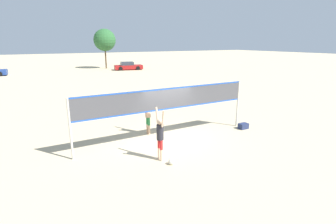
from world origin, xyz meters
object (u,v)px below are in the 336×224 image
at_px(volleyball, 171,162).
at_px(tree_left_cluster, 105,40).
at_px(player_spiker, 160,133).
at_px(parked_car_near, 128,66).
at_px(player_blocker, 148,112).
at_px(volleyball_net, 168,102).
at_px(gear_bag, 243,126).

distance_m(volleyball, tree_left_cluster, 39.04).
height_order(player_spiker, volleyball, player_spiker).
height_order(volleyball, parked_car_near, parked_car_near).
xyz_separation_m(player_spiker, player_blocker, (0.88, 2.99, 0.05)).
bearing_deg(volleyball, volleyball_net, 63.57).
relative_size(gear_bag, tree_left_cluster, 0.08).
relative_size(volleyball_net, gear_bag, 17.49).
bearing_deg(volleyball_net, player_spiker, -127.39).
height_order(player_blocker, gear_bag, player_blocker).
distance_m(volleyball_net, tree_left_cluster, 36.31).
height_order(volleyball, gear_bag, gear_bag).
height_order(volleyball_net, player_spiker, volleyball_net).
height_order(volleyball_net, gear_bag, volleyball_net).
relative_size(volleyball, parked_car_near, 0.05).
relative_size(player_blocker, gear_bag, 4.36).
xyz_separation_m(gear_bag, tree_left_cluster, (3.07, 35.97, 4.66)).
bearing_deg(volleyball_net, player_blocker, 111.30).
bearing_deg(parked_car_near, volleyball_net, -95.45).
bearing_deg(player_blocker, volleyball, -11.03).
xyz_separation_m(volleyball, gear_bag, (5.58, 1.81, 0.03)).
bearing_deg(player_spiker, gear_bag, -78.10).
bearing_deg(tree_left_cluster, gear_bag, -94.88).
height_order(volleyball_net, volleyball, volleyball_net).
distance_m(parked_car_near, tree_left_cluster, 6.40).
bearing_deg(player_spiker, parked_car_near, -18.92).
bearing_deg(player_spiker, volleyball, -163.18).
xyz_separation_m(player_blocker, parked_car_near, (10.46, 30.09, -0.59)).
distance_m(volleyball_net, volleyball, 3.18).
xyz_separation_m(volleyball_net, tree_left_cluster, (7.48, 35.42, 2.91)).
bearing_deg(player_blocker, gear_bag, 69.99).
xyz_separation_m(player_blocker, volleyball, (-0.70, -3.58, -1.06)).
relative_size(player_blocker, volleyball, 9.32).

